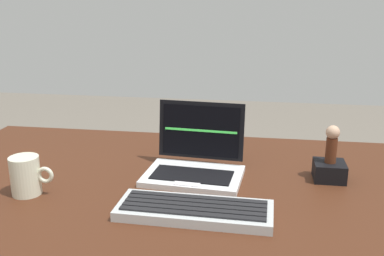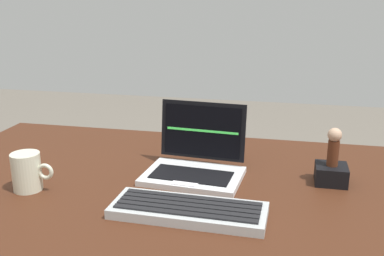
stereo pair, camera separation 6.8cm
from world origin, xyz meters
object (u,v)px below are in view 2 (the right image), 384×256
figurine_stand (331,174)px  coffee_mug (27,172)px  external_keyboard (188,210)px  laptop_front (196,162)px  figurine (334,145)px

figurine_stand → coffee_mug: size_ratio=0.74×
external_keyboard → figurine_stand: bearing=38.0°
laptop_front → figurine_stand: bearing=4.1°
figurine_stand → coffee_mug: 0.76m
figurine_stand → figurine: 0.08m
figurine_stand → figurine: (0.00, 0.00, 0.08)m
external_keyboard → laptop_front: bearing=97.8°
figurine_stand → coffee_mug: coffee_mug is taller
figurine_stand → figurine: bearing=0.0°
external_keyboard → figurine: bearing=38.0°
coffee_mug → external_keyboard: bearing=-6.3°
figurine → coffee_mug: bearing=-164.6°
coffee_mug → laptop_front: bearing=24.7°
laptop_front → external_keyboard: (0.03, -0.22, -0.02)m
laptop_front → figurine: 0.36m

